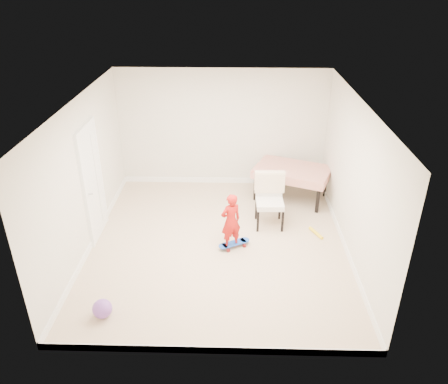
{
  "coord_description": "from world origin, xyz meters",
  "views": [
    {
      "loc": [
        0.28,
        -6.52,
        4.46
      ],
      "look_at": [
        0.1,
        0.2,
        0.95
      ],
      "focal_mm": 35.0,
      "sensor_mm": 36.0,
      "label": 1
    }
  ],
  "objects_px": {
    "dining_table": "(291,183)",
    "skateboard": "(234,245)",
    "child": "(231,223)",
    "dining_chair": "(270,201)",
    "balloon": "(102,309)"
  },
  "relations": [
    {
      "from": "dining_table",
      "to": "dining_chair",
      "type": "distance_m",
      "value": 1.25
    },
    {
      "from": "dining_chair",
      "to": "dining_table",
      "type": "bearing_deg",
      "value": 62.75
    },
    {
      "from": "dining_table",
      "to": "skateboard",
      "type": "xyz_separation_m",
      "value": [
        -1.2,
        -1.88,
        -0.31
      ]
    },
    {
      "from": "dining_chair",
      "to": "skateboard",
      "type": "relative_size",
      "value": 1.73
    },
    {
      "from": "dining_table",
      "to": "skateboard",
      "type": "height_order",
      "value": "dining_table"
    },
    {
      "from": "skateboard",
      "to": "child",
      "type": "bearing_deg",
      "value": 176.51
    },
    {
      "from": "dining_table",
      "to": "child",
      "type": "relative_size",
      "value": 1.46
    },
    {
      "from": "dining_chair",
      "to": "child",
      "type": "bearing_deg",
      "value": -134.03
    },
    {
      "from": "dining_chair",
      "to": "skateboard",
      "type": "height_order",
      "value": "dining_chair"
    },
    {
      "from": "dining_table",
      "to": "balloon",
      "type": "relative_size",
      "value": 5.38
    },
    {
      "from": "skateboard",
      "to": "dining_table",
      "type": "bearing_deg",
      "value": 29.34
    },
    {
      "from": "child",
      "to": "balloon",
      "type": "height_order",
      "value": "child"
    },
    {
      "from": "dining_table",
      "to": "skateboard",
      "type": "distance_m",
      "value": 2.25
    },
    {
      "from": "child",
      "to": "dining_table",
      "type": "bearing_deg",
      "value": -152.4
    },
    {
      "from": "balloon",
      "to": "skateboard",
      "type": "bearing_deg",
      "value": 43.75
    }
  ]
}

